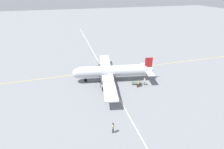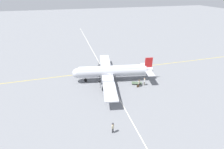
% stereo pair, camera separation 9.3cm
% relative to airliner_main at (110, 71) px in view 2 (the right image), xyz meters
% --- Properties ---
extents(ground_plane, '(300.00, 300.00, 0.00)m').
position_rel_airliner_main_xyz_m(ground_plane, '(0.36, -0.06, -2.40)').
color(ground_plane, slate).
extents(apron_line_eastwest, '(120.00, 0.16, 0.01)m').
position_rel_airliner_main_xyz_m(apron_line_eastwest, '(0.36, 5.25, -2.39)').
color(apron_line_eastwest, gold).
rests_on(apron_line_eastwest, ground_plane).
extents(apron_line_northsouth, '(0.16, 120.00, 0.01)m').
position_rel_airliner_main_xyz_m(apron_line_northsouth, '(-0.33, -0.06, -2.39)').
color(apron_line_northsouth, silver).
rests_on(apron_line_northsouth, ground_plane).
extents(airliner_main, '(18.51, 22.99, 5.39)m').
position_rel_airliner_main_xyz_m(airliner_main, '(0.00, 0.00, 0.00)').
color(airliner_main, silver).
rests_on(airliner_main, ground_plane).
extents(crew_foreground, '(0.46, 0.45, 1.78)m').
position_rel_airliner_main_xyz_m(crew_foreground, '(-4.02, -16.01, -1.28)').
color(crew_foreground, '#2D2D33').
rests_on(crew_foreground, ground_plane).
extents(passenger_boarding, '(0.47, 0.42, 1.76)m').
position_rel_airliner_main_xyz_m(passenger_boarding, '(5.28, -4.53, -1.30)').
color(passenger_boarding, '#473D2D').
rests_on(passenger_boarding, ground_plane).
extents(ramp_agent, '(0.28, 0.59, 1.76)m').
position_rel_airliner_main_xyz_m(ramp_agent, '(6.74, -4.16, -1.32)').
color(ramp_agent, '#473D2D').
rests_on(ramp_agent, ground_plane).
extents(suitcase_near_door, '(0.47, 0.18, 0.63)m').
position_rel_airliner_main_xyz_m(suitcase_near_door, '(5.67, -4.09, -2.10)').
color(suitcase_near_door, '#232328').
rests_on(suitcase_near_door, ground_plane).
extents(suitcase_upright_spare, '(0.50, 0.17, 0.58)m').
position_rel_airliner_main_xyz_m(suitcase_upright_spare, '(5.00, -4.66, -2.13)').
color(suitcase_upright_spare, '#47331E').
rests_on(suitcase_upright_spare, ground_plane).
extents(baggage_cart, '(2.49, 1.97, 0.56)m').
position_rel_airliner_main_xyz_m(baggage_cart, '(5.29, -3.33, -2.12)').
color(baggage_cart, '#4C6047').
rests_on(baggage_cart, ground_plane).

